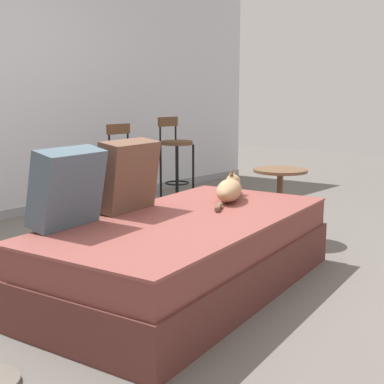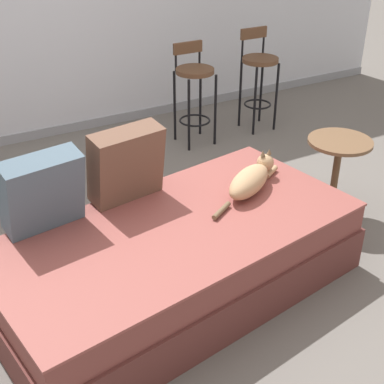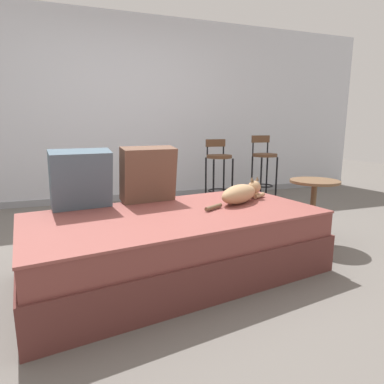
{
  "view_description": "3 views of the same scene",
  "coord_description": "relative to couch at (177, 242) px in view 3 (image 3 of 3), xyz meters",
  "views": [
    {
      "loc": [
        -2.34,
        -2.51,
        1.19
      ],
      "look_at": [
        0.15,
        -0.3,
        0.58
      ],
      "focal_mm": 50.0,
      "sensor_mm": 36.0,
      "label": 1
    },
    {
      "loc": [
        -1.13,
        -2.6,
        2.09
      ],
      "look_at": [
        0.15,
        -0.3,
        0.58
      ],
      "focal_mm": 50.0,
      "sensor_mm": 36.0,
      "label": 2
    },
    {
      "loc": [
        -0.62,
        -2.53,
        1.05
      ],
      "look_at": [
        0.15,
        -0.3,
        0.58
      ],
      "focal_mm": 30.0,
      "sensor_mm": 36.0,
      "label": 3
    }
  ],
  "objects": [
    {
      "name": "wall_baseboard_trim",
      "position": [
        0.0,
        2.6,
        -0.19
      ],
      "size": [
        8.0,
        0.02,
        0.09
      ],
      "primitive_type": "cube",
      "color": "gray",
      "rests_on": "ground"
    },
    {
      "name": "cat",
      "position": [
        0.58,
        0.13,
        0.3
      ],
      "size": [
        0.68,
        0.41,
        0.19
      ],
      "color": "tan",
      "rests_on": "couch"
    },
    {
      "name": "throw_pillow_corner",
      "position": [
        -0.63,
        0.33,
        0.45
      ],
      "size": [
        0.46,
        0.3,
        0.45
      ],
      "color": "#4C6070",
      "rests_on": "couch"
    },
    {
      "name": "ground_plane",
      "position": [
        0.0,
        0.4,
        -0.23
      ],
      "size": [
        16.0,
        16.0,
        0.0
      ],
      "primitive_type": "plane",
      "color": "#66605B",
      "rests_on": "ground"
    },
    {
      "name": "throw_pillow_middle",
      "position": [
        -0.12,
        0.41,
        0.45
      ],
      "size": [
        0.46,
        0.28,
        0.45
      ],
      "color": "brown",
      "rests_on": "couch"
    },
    {
      "name": "side_table",
      "position": [
        1.37,
        0.22,
        0.15
      ],
      "size": [
        0.44,
        0.44,
        0.59
      ],
      "color": "brown",
      "rests_on": "ground"
    },
    {
      "name": "wall_back_panel",
      "position": [
        0.0,
        2.65,
        1.07
      ],
      "size": [
        8.0,
        0.1,
        2.6
      ],
      "primitive_type": "cube",
      "color": "silver",
      "rests_on": "ground"
    },
    {
      "name": "couch",
      "position": [
        0.0,
        0.0,
        0.0
      ],
      "size": [
        2.22,
        1.35,
        0.46
      ],
      "color": "brown",
      "rests_on": "ground"
    },
    {
      "name": "bar_stool_by_doorway",
      "position": [
        1.83,
        1.82,
        0.34
      ],
      "size": [
        0.34,
        0.34,
        0.95
      ],
      "color": "black",
      "rests_on": "ground"
    },
    {
      "name": "bar_stool_near_window",
      "position": [
        1.13,
        1.82,
        0.32
      ],
      "size": [
        0.34,
        0.34,
        0.9
      ],
      "color": "black",
      "rests_on": "ground"
    }
  ]
}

